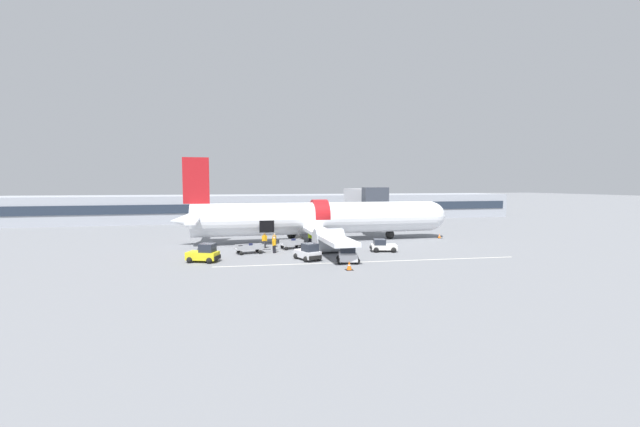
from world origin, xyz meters
The scene contains 19 objects.
ground_plane centered at (0.00, 0.00, 0.00)m, with size 500.00×500.00×0.00m, color slate.
apron_marking_line centered at (2.84, -8.40, 0.00)m, with size 28.79×2.32×0.01m.
terminal_strip centered at (0.00, 38.13, 2.51)m, with size 101.10×11.90×5.01m.
jet_bridge_stub centered at (9.72, 12.06, 5.15)m, with size 3.39×11.19×6.77m.
airplane centered at (0.78, 5.48, 2.84)m, with size 35.11×31.25×10.30m.
baggage_tug_lead centered at (-12.30, -4.82, 0.73)m, with size 3.22×2.56×1.73m.
baggage_tug_mid centered at (-2.73, -6.19, 0.70)m, with size 2.50×3.16×1.63m.
baggage_tug_rear centered at (0.59, -8.17, 0.67)m, with size 2.43×2.70×1.57m.
baggage_tug_spare centered at (6.04, -3.38, 0.58)m, with size 3.11×2.53×1.32m.
baggage_cart_loading centered at (-3.09, 0.69, 0.49)m, with size 3.43×2.13×1.08m.
baggage_cart_queued centered at (-7.91, -1.24, 0.47)m, with size 3.81×2.11×1.01m.
ground_crew_loader_a centered at (-4.90, 2.18, 0.83)m, with size 0.52×0.49×1.58m.
ground_crew_loader_b centered at (-5.27, -0.32, 0.88)m, with size 0.49×0.58×1.68m.
ground_crew_driver centered at (-0.67, 2.49, 0.97)m, with size 0.57×0.63×1.85m.
ground_crew_supervisor centered at (-6.06, 1.72, 0.91)m, with size 0.60×0.43×1.73m.
ground_crew_helper centered at (-5.39, -1.65, 0.90)m, with size 0.55×0.55×1.71m.
safety_cone_nose centered at (17.50, 4.46, 0.28)m, with size 0.62×0.62×0.59m.
safety_cone_engine_left centered at (-0.30, -11.31, 0.36)m, with size 0.62×0.62×0.77m.
safety_cone_wingtip centered at (1.83, -1.72, 0.29)m, with size 0.48×0.48×0.63m.
Camera 1 is at (-10.40, -42.21, 7.17)m, focal length 22.00 mm.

